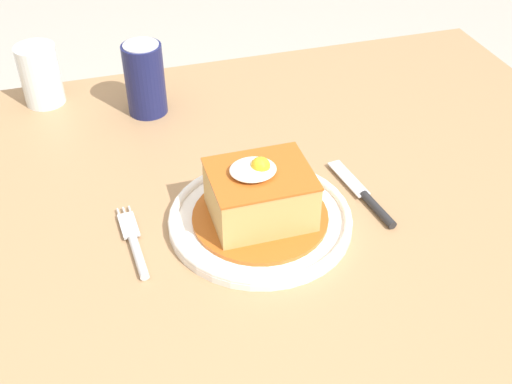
# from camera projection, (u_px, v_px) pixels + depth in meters

# --- Properties ---
(dining_table) EXTENTS (1.32, 0.86, 0.76)m
(dining_table) POSITION_uv_depth(u_px,v_px,m) (207.00, 264.00, 0.95)
(dining_table) COLOR #A87F56
(dining_table) RESTS_ON ground_plane
(main_plate) EXTENTS (0.25, 0.25, 0.02)m
(main_plate) POSITION_uv_depth(u_px,v_px,m) (260.00, 219.00, 0.85)
(main_plate) COLOR white
(main_plate) RESTS_ON dining_table
(sandwich_meal) EXTENTS (0.18, 0.18, 0.10)m
(sandwich_meal) POSITION_uv_depth(u_px,v_px,m) (260.00, 197.00, 0.83)
(sandwich_meal) COLOR #B75B1E
(sandwich_meal) RESTS_ON main_plate
(fork) EXTENTS (0.03, 0.14, 0.01)m
(fork) POSITION_uv_depth(u_px,v_px,m) (135.00, 246.00, 0.81)
(fork) COLOR silver
(fork) RESTS_ON dining_table
(knife) EXTENTS (0.04, 0.17, 0.01)m
(knife) POSITION_uv_depth(u_px,v_px,m) (369.00, 200.00, 0.89)
(knife) COLOR #262628
(knife) RESTS_ON dining_table
(soda_can) EXTENTS (0.07, 0.07, 0.12)m
(soda_can) POSITION_uv_depth(u_px,v_px,m) (145.00, 79.00, 1.05)
(soda_can) COLOR #191E51
(soda_can) RESTS_ON dining_table
(drinking_glass) EXTENTS (0.07, 0.07, 0.10)m
(drinking_glass) POSITION_uv_depth(u_px,v_px,m) (41.00, 79.00, 1.08)
(drinking_glass) COLOR silver
(drinking_glass) RESTS_ON dining_table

